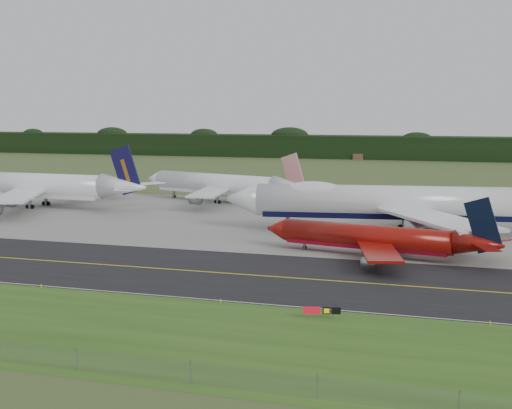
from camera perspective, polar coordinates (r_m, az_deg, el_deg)
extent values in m
plane|color=#3E5427|center=(114.00, 1.16, -5.29)|extent=(600.00, 600.00, 0.00)
cube|color=#294E17|center=(82.07, -5.66, -10.45)|extent=(400.00, 30.00, 0.01)
cube|color=black|center=(110.25, 0.59, -5.73)|extent=(400.00, 32.00, 0.02)
cube|color=gray|center=(162.80, 6.09, -1.46)|extent=(400.00, 78.00, 0.01)
cube|color=yellow|center=(110.25, 0.59, -5.72)|extent=(400.00, 0.40, 0.00)
cube|color=silver|center=(95.94, -2.06, -7.74)|extent=(400.00, 0.25, 0.00)
plane|color=slate|center=(70.57, -9.85, -12.62)|extent=(320.00, 0.00, 320.00)
cylinder|color=slate|center=(70.57, -9.85, -12.62)|extent=(0.10, 0.10, 2.20)
cube|color=black|center=(383.62, 12.54, 4.45)|extent=(700.00, 24.00, 12.00)
cylinder|color=white|center=(150.19, 10.26, 0.23)|extent=(53.67, 14.47, 6.76)
cube|color=black|center=(150.48, 10.24, -0.60)|extent=(50.79, 12.41, 2.37)
cone|color=white|center=(152.30, -1.08, 0.45)|extent=(7.57, 7.66, 6.76)
ellipsoid|color=white|center=(150.28, 4.58, 1.04)|extent=(14.49, 7.70, 4.31)
cube|color=white|center=(136.04, 14.30, -1.14)|extent=(24.61, 30.45, 0.58)
cube|color=white|center=(165.78, 13.30, 0.41)|extent=(17.82, 31.62, 0.58)
cylinder|color=gray|center=(136.62, 12.52, -1.83)|extent=(4.07, 3.35, 2.84)
cylinder|color=gray|center=(165.08, 11.87, -0.22)|extent=(4.07, 3.35, 2.84)
cylinder|color=gray|center=(124.35, 15.73, -2.84)|extent=(4.07, 3.35, 2.84)
cylinder|color=gray|center=(178.48, 13.60, 0.30)|extent=(4.07, 3.35, 2.84)
cylinder|color=black|center=(151.82, 2.54, -1.85)|extent=(1.28, 0.72, 1.22)
cylinder|color=slate|center=(147.30, 11.91, -1.64)|extent=(1.07, 1.07, 4.52)
cylinder|color=black|center=(147.57, 11.89, -2.27)|extent=(1.29, 0.78, 1.22)
cylinder|color=slate|center=(154.64, 11.76, -1.21)|extent=(1.07, 1.07, 4.52)
cylinder|color=black|center=(154.89, 11.74, -1.81)|extent=(1.29, 0.78, 1.22)
cylinder|color=maroon|center=(126.61, 8.75, -2.53)|extent=(30.87, 9.72, 4.15)
cube|color=maroon|center=(126.85, 8.74, -3.13)|extent=(29.17, 8.41, 1.45)
cone|color=maroon|center=(133.08, 1.72, -1.96)|extent=(4.53, 4.78, 4.15)
cone|color=maroon|center=(121.80, 17.41, -3.04)|extent=(8.71, 5.56, 4.15)
cube|color=maroon|center=(117.16, 9.82, -3.73)|extent=(9.60, 17.90, 0.47)
cube|color=maroon|center=(133.24, 12.08, -2.43)|extent=(14.43, 17.09, 0.47)
cube|color=black|center=(121.18, 17.73, -1.60)|extent=(6.49, 1.53, 9.43)
cylinder|color=gray|center=(113.68, 9.02, -4.64)|extent=(2.55, 2.13, 1.74)
cylinder|color=gray|center=(137.39, 12.40, -2.62)|extent=(2.55, 2.13, 1.74)
cylinder|color=black|center=(131.31, 3.91, -3.44)|extent=(0.80, 0.47, 0.75)
cylinder|color=slate|center=(124.14, 9.46, -3.83)|extent=(0.68, 0.68, 2.14)
cylinder|color=black|center=(124.28, 9.45, -4.15)|extent=(0.80, 0.50, 0.75)
cylinder|color=slate|center=(128.41, 10.10, -3.47)|extent=(0.68, 0.68, 2.14)
cylinder|color=black|center=(128.54, 10.09, -3.77)|extent=(0.80, 0.50, 0.75)
cylinder|color=white|center=(198.37, -17.96, 1.53)|extent=(46.89, 8.03, 6.28)
cube|color=white|center=(198.58, -17.93, 0.94)|extent=(44.50, 6.37, 2.20)
cone|color=white|center=(182.07, -10.54, 1.41)|extent=(12.55, 6.73, 6.28)
cube|color=white|center=(182.36, -18.46, 0.66)|extent=(18.60, 28.99, 0.55)
cube|color=white|center=(204.99, -13.71, 1.55)|extent=(20.24, 28.68, 0.55)
cube|color=#110E3E|center=(181.33, -10.37, 2.70)|extent=(8.80, 0.83, 12.66)
cylinder|color=gray|center=(185.28, -19.22, 0.20)|extent=(3.52, 2.76, 2.64)
cylinder|color=gray|center=(206.67, -14.64, 1.09)|extent=(3.52, 2.76, 2.64)
cylinder|color=gray|center=(213.85, -11.57, 1.39)|extent=(3.52, 2.76, 2.64)
cylinder|color=slate|center=(193.81, -17.65, 0.25)|extent=(0.91, 0.91, 3.97)
cylinder|color=black|center=(193.99, -17.63, -0.16)|extent=(1.15, 0.61, 1.13)
cylinder|color=slate|center=(199.33, -16.46, 0.49)|extent=(0.91, 0.91, 3.97)
cylinder|color=black|center=(199.50, -16.44, 0.09)|extent=(1.15, 0.61, 1.13)
cylinder|color=white|center=(199.24, -3.30, 1.69)|extent=(39.48, 16.97, 5.50)
cube|color=white|center=(199.43, -3.30, 1.18)|extent=(37.18, 15.07, 1.93)
cone|color=white|center=(213.51, -8.05, 2.02)|extent=(6.36, 6.72, 5.50)
cone|color=white|center=(185.08, 2.85, 1.38)|extent=(11.62, 8.35, 5.50)
cube|color=white|center=(186.20, -3.74, 0.98)|extent=(10.17, 23.46, 0.49)
cube|color=white|center=(204.45, 0.18, 1.58)|extent=(20.54, 21.62, 0.49)
cube|color=#A40B12|center=(184.41, 3.03, 2.47)|extent=(7.38, 2.67, 10.94)
cylinder|color=gray|center=(182.37, -4.86, 0.36)|extent=(3.55, 3.10, 2.31)
cylinder|color=gray|center=(209.28, 0.94, 1.30)|extent=(3.55, 3.10, 2.31)
cylinder|color=black|center=(209.22, -6.56, 0.66)|extent=(1.08, 0.72, 0.99)
cylinder|color=slate|center=(195.31, -3.10, 0.58)|extent=(0.96, 0.96, 3.47)
cylinder|color=black|center=(195.47, -3.10, 0.22)|extent=(1.09, 0.77, 0.99)
cylinder|color=slate|center=(200.12, -2.05, 0.75)|extent=(0.96, 0.96, 3.47)
cylinder|color=black|center=(200.27, -2.05, 0.40)|extent=(1.09, 0.77, 0.99)
cylinder|color=slate|center=(88.24, 4.28, -8.92)|extent=(0.11, 0.11, 0.67)
cylinder|color=slate|center=(88.33, 6.16, -8.92)|extent=(0.11, 0.11, 0.67)
cube|color=#A20C1B|center=(88.03, 4.47, -8.44)|extent=(2.09, 0.66, 0.86)
cube|color=black|center=(88.08, 5.67, -8.44)|extent=(0.97, 0.39, 0.86)
cube|color=black|center=(88.13, 6.42, -8.45)|extent=(1.16, 0.44, 0.86)
cylinder|color=yellow|center=(107.52, -16.81, -6.27)|extent=(0.16, 0.16, 0.50)
cylinder|color=yellow|center=(95.30, -2.85, -7.71)|extent=(0.16, 0.16, 0.50)
cylinder|color=yellow|center=(90.00, 18.22, -9.01)|extent=(0.16, 0.16, 0.50)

